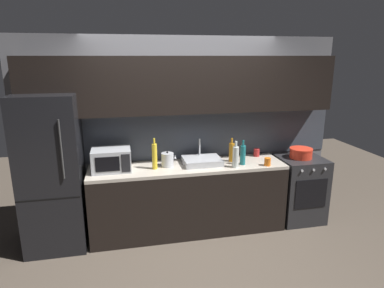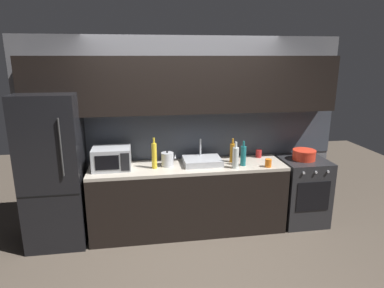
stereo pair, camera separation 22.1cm
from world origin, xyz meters
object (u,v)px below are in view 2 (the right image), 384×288
at_px(wine_bottle_yellow, 154,155).
at_px(wine_bottle_teal, 243,155).
at_px(microwave, 112,158).
at_px(mug_orange, 268,163).
at_px(mug_red, 259,154).
at_px(refrigerator, 54,170).
at_px(wine_bottle_amber, 232,153).
at_px(cooking_pot, 304,155).
at_px(kettle, 167,159).
at_px(wine_bottle_clear, 236,157).
at_px(oven_range, 302,191).

bearing_deg(wine_bottle_yellow, wine_bottle_teal, -3.33).
xyz_separation_m(microwave, mug_orange, (1.92, -0.23, -0.08)).
bearing_deg(mug_red, wine_bottle_teal, -136.50).
relative_size(wine_bottle_yellow, mug_red, 3.62).
xyz_separation_m(refrigerator, wine_bottle_yellow, (1.20, -0.04, 0.14)).
distance_m(wine_bottle_amber, cooking_pot, 0.98).
relative_size(wine_bottle_amber, mug_red, 2.95).
bearing_deg(wine_bottle_teal, cooking_pot, 6.62).
distance_m(kettle, cooking_pot, 1.83).
bearing_deg(refrigerator, wine_bottle_yellow, -1.76).
distance_m(mug_orange, cooking_pot, 0.62).
distance_m(microwave, wine_bottle_teal, 1.64).
height_order(wine_bottle_clear, mug_orange, wine_bottle_clear).
relative_size(wine_bottle_yellow, wine_bottle_amber, 1.23).
height_order(microwave, wine_bottle_yellow, wine_bottle_yellow).
height_order(mug_orange, cooking_pot, cooking_pot).
height_order(refrigerator, microwave, refrigerator).
relative_size(oven_range, kettle, 4.56).
relative_size(kettle, cooking_pot, 0.65).
bearing_deg(mug_orange, cooking_pot, 19.98).
distance_m(wine_bottle_clear, wine_bottle_amber, 0.25).
bearing_deg(oven_range, cooking_pot, 175.06).
height_order(kettle, mug_orange, kettle).
bearing_deg(wine_bottle_amber, wine_bottle_clear, -97.02).
relative_size(wine_bottle_teal, wine_bottle_amber, 1.01).
bearing_deg(wine_bottle_teal, wine_bottle_amber, 121.67).
bearing_deg(microwave, cooking_pot, -0.42).
bearing_deg(mug_orange, microwave, 173.16).
bearing_deg(refrigerator, kettle, 1.09).
bearing_deg(wine_bottle_amber, mug_red, 19.22).
xyz_separation_m(wine_bottle_teal, mug_orange, (0.29, -0.11, -0.08)).
bearing_deg(oven_range, wine_bottle_clear, -169.60).
distance_m(refrigerator, wine_bottle_amber, 2.22).
bearing_deg(kettle, wine_bottle_yellow, -159.44).
bearing_deg(wine_bottle_clear, kettle, 165.39).
distance_m(refrigerator, mug_orange, 2.61).
height_order(wine_bottle_amber, mug_red, wine_bottle_amber).
relative_size(microwave, wine_bottle_yellow, 1.19).
bearing_deg(kettle, wine_bottle_amber, 1.94).
bearing_deg(microwave, wine_bottle_clear, -7.83).
distance_m(wine_bottle_yellow, cooking_pot, 2.00).
relative_size(oven_range, wine_bottle_teal, 2.83).
bearing_deg(mug_orange, wine_bottle_amber, 145.53).
relative_size(wine_bottle_yellow, wine_bottle_clear, 1.16).
xyz_separation_m(refrigerator, wine_bottle_teal, (2.31, -0.10, 0.11)).
xyz_separation_m(kettle, wine_bottle_yellow, (-0.17, -0.06, 0.08)).
bearing_deg(refrigerator, wine_bottle_amber, 1.41).
bearing_deg(wine_bottle_amber, refrigerator, -178.59).
xyz_separation_m(wine_bottle_yellow, mug_orange, (1.41, -0.18, -0.11)).
bearing_deg(kettle, oven_range, -0.84).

